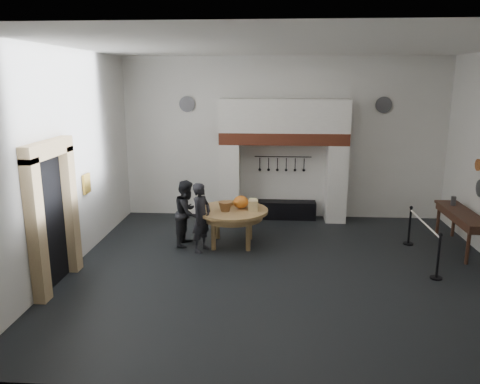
# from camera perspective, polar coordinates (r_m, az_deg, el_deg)

# --- Properties ---
(floor) EXTENTS (9.00, 8.00, 0.02)m
(floor) POSITION_cam_1_polar(r_m,az_deg,el_deg) (9.97, 5.49, -9.41)
(floor) COLOR black
(floor) RESTS_ON ground
(ceiling) EXTENTS (9.00, 8.00, 0.02)m
(ceiling) POSITION_cam_1_polar(r_m,az_deg,el_deg) (9.19, 6.15, 17.37)
(ceiling) COLOR silver
(ceiling) RESTS_ON wall_back
(wall_back) EXTENTS (9.00, 0.02, 4.50)m
(wall_back) POSITION_cam_1_polar(r_m,az_deg,el_deg) (13.27, 5.29, 6.49)
(wall_back) COLOR silver
(wall_back) RESTS_ON floor
(wall_front) EXTENTS (9.00, 0.02, 4.50)m
(wall_front) POSITION_cam_1_polar(r_m,az_deg,el_deg) (5.43, 7.04, -4.08)
(wall_front) COLOR silver
(wall_front) RESTS_ON floor
(wall_left) EXTENTS (0.02, 8.00, 4.50)m
(wall_left) POSITION_cam_1_polar(r_m,az_deg,el_deg) (10.21, -20.38, 3.54)
(wall_left) COLOR silver
(wall_left) RESTS_ON floor
(chimney_pier_left) EXTENTS (0.55, 0.70, 2.15)m
(chimney_pier_left) POSITION_cam_1_polar(r_m,az_deg,el_deg) (13.18, -1.22, 1.31)
(chimney_pier_left) COLOR silver
(chimney_pier_left) RESTS_ON floor
(chimney_pier_right) EXTENTS (0.55, 0.70, 2.15)m
(chimney_pier_right) POSITION_cam_1_polar(r_m,az_deg,el_deg) (13.24, 11.60, 1.09)
(chimney_pier_right) COLOR silver
(chimney_pier_right) RESTS_ON floor
(hearth_brick_band) EXTENTS (3.50, 0.72, 0.32)m
(hearth_brick_band) POSITION_cam_1_polar(r_m,az_deg,el_deg) (12.92, 5.33, 6.56)
(hearth_brick_band) COLOR #9E442B
(hearth_brick_band) RESTS_ON chimney_pier_left
(chimney_hood) EXTENTS (3.50, 0.70, 0.90)m
(chimney_hood) POSITION_cam_1_polar(r_m,az_deg,el_deg) (12.86, 5.39, 9.26)
(chimney_hood) COLOR silver
(chimney_hood) RESTS_ON hearth_brick_band
(iron_range) EXTENTS (1.90, 0.45, 0.50)m
(iron_range) POSITION_cam_1_polar(r_m,az_deg,el_deg) (13.40, 5.13, -2.18)
(iron_range) COLOR black
(iron_range) RESTS_ON floor
(utensil_rail) EXTENTS (1.60, 0.02, 0.02)m
(utensil_rail) POSITION_cam_1_polar(r_m,az_deg,el_deg) (13.27, 5.25, 4.31)
(utensil_rail) COLOR black
(utensil_rail) RESTS_ON wall_back
(door_recess) EXTENTS (0.04, 1.10, 2.50)m
(door_recess) POSITION_cam_1_polar(r_m,az_deg,el_deg) (9.54, -22.14, -3.47)
(door_recess) COLOR black
(door_recess) RESTS_ON floor
(door_jamb_near) EXTENTS (0.22, 0.30, 2.60)m
(door_jamb_near) POSITION_cam_1_polar(r_m,az_deg,el_deg) (8.89, -23.58, -4.49)
(door_jamb_near) COLOR tan
(door_jamb_near) RESTS_ON floor
(door_jamb_far) EXTENTS (0.22, 0.30, 2.60)m
(door_jamb_far) POSITION_cam_1_polar(r_m,az_deg,el_deg) (10.10, -19.99, -2.07)
(door_jamb_far) COLOR tan
(door_jamb_far) RESTS_ON floor
(door_lintel) EXTENTS (0.22, 1.70, 0.30)m
(door_lintel) POSITION_cam_1_polar(r_m,az_deg,el_deg) (9.21, -22.41, 4.87)
(door_lintel) COLOR tan
(door_lintel) RESTS_ON door_jamb_near
(wall_plaque) EXTENTS (0.05, 0.34, 0.44)m
(wall_plaque) POSITION_cam_1_polar(r_m,az_deg,el_deg) (11.03, -18.19, 0.97)
(wall_plaque) COLOR gold
(wall_plaque) RESTS_ON wall_left
(work_table) EXTENTS (1.97, 1.97, 0.07)m
(work_table) POSITION_cam_1_polar(r_m,az_deg,el_deg) (11.11, -0.96, -2.30)
(work_table) COLOR #AE8152
(work_table) RESTS_ON floor
(pumpkin) EXTENTS (0.36, 0.36, 0.31)m
(pumpkin) POSITION_cam_1_polar(r_m,az_deg,el_deg) (11.14, 0.11, -1.24)
(pumpkin) COLOR orange
(pumpkin) RESTS_ON work_table
(cheese_block_big) EXTENTS (0.22, 0.22, 0.24)m
(cheese_block_big) POSITION_cam_1_polar(r_m,az_deg,el_deg) (10.99, 1.62, -1.64)
(cheese_block_big) COLOR #D3B97E
(cheese_block_big) RESTS_ON work_table
(cheese_block_small) EXTENTS (0.18, 0.18, 0.20)m
(cheese_block_small) POSITION_cam_1_polar(r_m,az_deg,el_deg) (11.28, 1.58, -1.33)
(cheese_block_small) COLOR #E5DB89
(cheese_block_small) RESTS_ON work_table
(wicker_basket) EXTENTS (0.37, 0.37, 0.22)m
(wicker_basket) POSITION_cam_1_polar(r_m,az_deg,el_deg) (10.94, -1.81, -1.77)
(wicker_basket) COLOR brown
(wicker_basket) RESTS_ON work_table
(bread_loaf) EXTENTS (0.31, 0.18, 0.13)m
(bread_loaf) POSITION_cam_1_polar(r_m,az_deg,el_deg) (11.43, -1.31, -1.32)
(bread_loaf) COLOR #986436
(bread_loaf) RESTS_ON work_table
(visitor_near) EXTENTS (0.60, 0.69, 1.61)m
(visitor_near) POSITION_cam_1_polar(r_m,az_deg,el_deg) (10.74, -4.74, -3.11)
(visitor_near) COLOR black
(visitor_near) RESTS_ON floor
(visitor_far) EXTENTS (0.70, 0.84, 1.58)m
(visitor_far) POSITION_cam_1_polar(r_m,az_deg,el_deg) (11.19, -6.46, -2.54)
(visitor_far) COLOR black
(visitor_far) RESTS_ON floor
(side_table) EXTENTS (0.55, 2.20, 0.06)m
(side_table) POSITION_cam_1_polar(r_m,az_deg,el_deg) (11.94, 25.49, -2.37)
(side_table) COLOR #3C2116
(side_table) RESTS_ON floor
(pewter_jug) EXTENTS (0.12, 0.12, 0.22)m
(pewter_jug) POSITION_cam_1_polar(r_m,az_deg,el_deg) (12.45, 24.58, -1.00)
(pewter_jug) COLOR #4D4C52
(pewter_jug) RESTS_ON side_table
(copper_pan_d) EXTENTS (0.03, 0.28, 0.28)m
(copper_pan_d) POSITION_cam_1_polar(r_m,az_deg,el_deg) (12.16, 27.02, 2.97)
(copper_pan_d) COLOR #C6662D
(copper_pan_d) RESTS_ON wall_right
(pewter_plate_right) EXTENTS (0.03, 0.40, 0.40)m
(pewter_plate_right) POSITION_cam_1_polar(r_m,az_deg,el_deg) (12.03, 27.21, 0.40)
(pewter_plate_right) COLOR #4C4C51
(pewter_plate_right) RESTS_ON wall_right
(pewter_plate_back_left) EXTENTS (0.44, 0.03, 0.44)m
(pewter_plate_back_left) POSITION_cam_1_polar(r_m,az_deg,el_deg) (13.36, -6.47, 10.60)
(pewter_plate_back_left) COLOR #4C4C51
(pewter_plate_back_left) RESTS_ON wall_back
(pewter_plate_back_right) EXTENTS (0.44, 0.03, 0.44)m
(pewter_plate_back_right) POSITION_cam_1_polar(r_m,az_deg,el_deg) (13.49, 17.12, 10.12)
(pewter_plate_back_right) COLOR #4C4C51
(pewter_plate_back_right) RESTS_ON wall_back
(barrier_post_near) EXTENTS (0.05, 0.05, 0.90)m
(barrier_post_near) POSITION_cam_1_polar(r_m,az_deg,el_deg) (10.13, 23.01, -7.36)
(barrier_post_near) COLOR black
(barrier_post_near) RESTS_ON floor
(barrier_post_far) EXTENTS (0.05, 0.05, 0.90)m
(barrier_post_far) POSITION_cam_1_polar(r_m,az_deg,el_deg) (11.93, 19.97, -3.97)
(barrier_post_far) COLOR black
(barrier_post_far) RESTS_ON floor
(barrier_rope) EXTENTS (0.04, 2.00, 0.04)m
(barrier_rope) POSITION_cam_1_polar(r_m,az_deg,el_deg) (10.90, 21.55, -3.54)
(barrier_rope) COLOR white
(barrier_rope) RESTS_ON barrier_post_near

